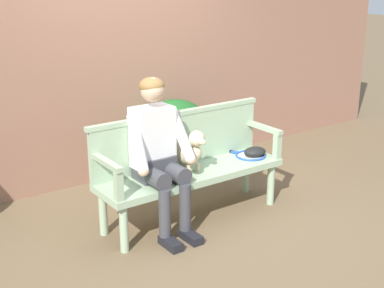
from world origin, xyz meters
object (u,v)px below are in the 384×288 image
at_px(dog_on_bench, 189,150).
at_px(baseball_glove, 255,152).
at_px(garden_bench, 192,177).
at_px(person_seated, 158,150).
at_px(tennis_racket, 248,155).

bearing_deg(dog_on_bench, baseball_glove, -3.10).
bearing_deg(baseball_glove, garden_bench, -172.51).
bearing_deg(garden_bench, dog_on_bench, 153.87).
bearing_deg(person_seated, dog_on_bench, 3.46).
height_order(person_seated, dog_on_bench, person_seated).
height_order(garden_bench, baseball_glove, baseball_glove).
bearing_deg(person_seated, tennis_racket, 1.53).
relative_size(tennis_racket, baseball_glove, 2.62).
bearing_deg(dog_on_bench, garden_bench, -26.13).
relative_size(dog_on_bench, baseball_glove, 1.80).
relative_size(garden_bench, tennis_racket, 3.03).
xyz_separation_m(dog_on_bench, tennis_racket, (0.69, 0.01, -0.19)).
relative_size(person_seated, dog_on_bench, 3.37).
bearing_deg(tennis_racket, garden_bench, -178.56).
distance_m(person_seated, tennis_racket, 1.06).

